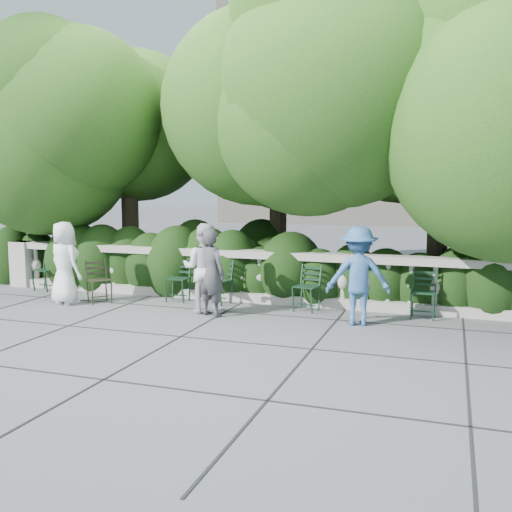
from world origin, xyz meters
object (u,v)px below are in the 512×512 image
(chair_c, at_px, (175,303))
(person_woman_grey, at_px, (212,273))
(chair_a, at_px, (41,292))
(chair_b, at_px, (214,305))
(person_older_blue, at_px, (358,276))
(chair_weathered, at_px, (102,304))
(chair_e, at_px, (303,313))
(chair_d, at_px, (422,320))
(person_casual_man, at_px, (204,268))
(person_businessman, at_px, (65,263))

(chair_c, xyz_separation_m, person_woman_grey, (1.11, -0.77, 0.75))
(chair_a, xyz_separation_m, chair_b, (4.01, -0.05, 0.00))
(person_woman_grey, relative_size, person_older_blue, 0.94)
(chair_c, xyz_separation_m, chair_weathered, (-1.25, -0.57, 0.00))
(chair_b, relative_size, chair_c, 1.00)
(chair_c, relative_size, chair_e, 1.00)
(chair_d, bearing_deg, person_woman_grey, -165.21)
(chair_b, xyz_separation_m, person_casual_man, (0.08, -0.63, 0.79))
(chair_c, xyz_separation_m, person_casual_man, (0.87, -0.57, 0.79))
(chair_c, distance_m, person_businessman, 2.21)
(chair_a, height_order, person_businessman, person_businessman)
(chair_d, relative_size, person_older_blue, 0.53)
(chair_d, bearing_deg, person_businessman, -171.78)
(chair_e, xyz_separation_m, person_businessman, (-4.46, -0.72, 0.78))
(chair_b, bearing_deg, chair_a, -163.77)
(chair_weathered, bearing_deg, chair_b, -33.02)
(chair_weathered, height_order, person_woman_grey, person_woman_grey)
(chair_c, height_order, chair_weathered, same)
(chair_b, bearing_deg, person_businessman, -146.56)
(person_casual_man, bearing_deg, chair_b, -91.36)
(chair_c, height_order, person_businessman, person_businessman)
(chair_c, distance_m, chair_weathered, 1.37)
(chair_b, xyz_separation_m, chair_c, (-0.79, -0.06, 0.00))
(chair_e, relative_size, chair_weathered, 1.00)
(chair_a, height_order, person_woman_grey, person_woman_grey)
(person_woman_grey, bearing_deg, person_older_blue, -154.52)
(chair_b, height_order, chair_e, same)
(chair_c, bearing_deg, chair_b, 0.89)
(chair_a, distance_m, chair_b, 4.01)
(chair_b, height_order, person_woman_grey, person_woman_grey)
(chair_e, relative_size, person_woman_grey, 0.56)
(chair_weathered, bearing_deg, person_woman_grey, -55.07)
(chair_c, height_order, chair_d, same)
(person_casual_man, relative_size, person_older_blue, 0.99)
(chair_weathered, relative_size, person_woman_grey, 0.56)
(chair_d, xyz_separation_m, chair_e, (-2.03, -0.10, 0.00))
(chair_d, height_order, chair_e, same)
(chair_a, xyz_separation_m, chair_e, (5.76, -0.14, 0.00))
(chair_a, bearing_deg, person_businessman, -27.43)
(chair_c, xyz_separation_m, chair_e, (2.54, -0.03, 0.00))
(chair_a, relative_size, chair_weathered, 1.00)
(chair_d, distance_m, person_woman_grey, 3.64)
(chair_b, distance_m, person_older_blue, 2.98)
(chair_a, distance_m, chair_e, 5.76)
(person_woman_grey, bearing_deg, chair_a, 9.17)
(chair_e, xyz_separation_m, person_woman_grey, (-1.43, -0.74, 0.75))
(chair_b, distance_m, chair_e, 1.75)
(person_older_blue, bearing_deg, person_woman_grey, -9.69)
(chair_a, relative_size, person_casual_man, 0.53)
(chair_d, relative_size, person_casual_man, 0.53)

